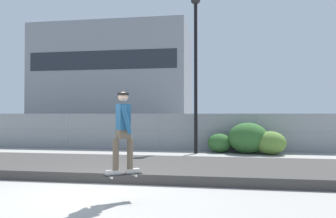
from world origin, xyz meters
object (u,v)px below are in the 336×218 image
street_lamp (196,57)px  parked_car_mid (200,131)px  skater (123,127)px  shrub_left (220,143)px  parked_car_near (110,130)px  skateboard (123,174)px  shrub_center (248,138)px  shrub_right (271,143)px  parked_car_far (306,132)px

street_lamp → parked_car_mid: street_lamp is taller
skater → shrub_left: size_ratio=1.50×
street_lamp → parked_car_near: street_lamp is taller
parked_car_mid → parked_car_near: bearing=178.9°
skateboard → skater: skater is taller
skater → shrub_center: size_ratio=0.94×
shrub_center → shrub_right: shrub_center is taller
parked_car_far → parked_car_near: bearing=-178.9°
parked_car_mid → shrub_left: 2.97m
parked_car_far → shrub_left: size_ratio=3.86×
skater → street_lamp: (1.14, 7.73, 2.96)m
parked_car_far → shrub_center: size_ratio=2.41×
parked_car_mid → parked_car_far: same height
shrub_center → shrub_right: (0.95, -0.29, -0.19)m
parked_car_mid → parked_car_far: 5.89m
skateboard → shrub_right: 9.05m
skateboard → shrub_right: (4.50, 7.85, -0.03)m
skateboard → shrub_left: size_ratio=0.68×
parked_car_near → shrub_left: size_ratio=3.94×
parked_car_mid → shrub_center: 3.74m
parked_car_near → shrub_right: bearing=-20.8°
parked_car_mid → shrub_right: parked_car_mid is taller
skater → shrub_right: bearing=60.2°
skateboard → parked_car_near: size_ratio=0.17×
parked_car_mid → shrub_right: size_ratio=3.33×
shrub_left → shrub_right: (2.26, -0.44, 0.08)m
parked_car_far → shrub_right: parked_car_far is taller
parked_car_mid → shrub_center: bearing=-51.3°
skateboard → parked_car_far: 13.41m
parked_car_mid → parked_car_far: size_ratio=1.02×
street_lamp → parked_car_near: 7.34m
skater → skateboard: bearing=166.0°
parked_car_near → parked_car_far: (11.30, 0.21, 0.00)m
shrub_center → parked_car_mid: bearing=128.7°
parked_car_mid → parked_car_far: (5.88, 0.32, 0.00)m
parked_car_mid → shrub_right: (3.29, -3.20, -0.31)m
shrub_center → parked_car_near: bearing=158.7°
skateboard → street_lamp: size_ratio=0.11×
street_lamp → skater: bearing=-98.4°
street_lamp → shrub_right: bearing=2.1°
parked_car_mid → shrub_right: 4.60m
skater → shrub_right: size_ratio=1.27×
shrub_left → street_lamp: bearing=-153.0°
street_lamp → shrub_left: (1.10, 0.56, -4.06)m
shrub_center → parked_car_far: bearing=42.4°
street_lamp → shrub_right: 5.21m
street_lamp → parked_car_mid: 4.95m
parked_car_mid → shrub_left: parked_car_mid is taller
parked_car_near → parked_car_mid: same height
parked_car_near → shrub_center: size_ratio=2.46×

